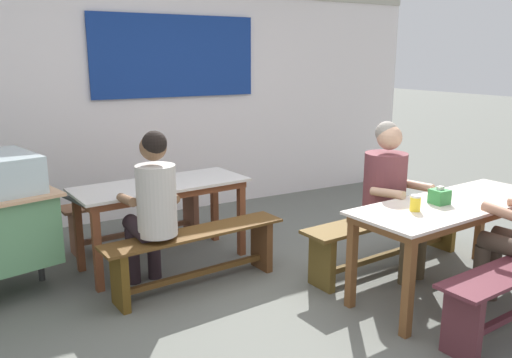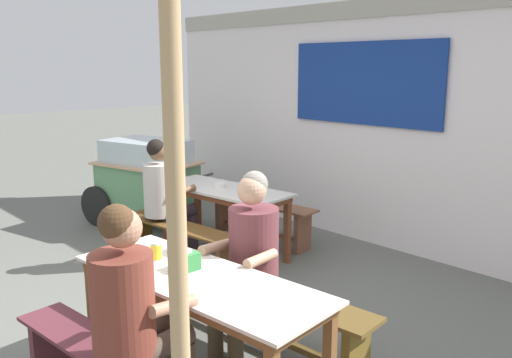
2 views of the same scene
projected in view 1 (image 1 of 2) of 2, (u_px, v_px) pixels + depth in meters
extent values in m
plane|color=#62645C|center=(318.00, 300.00, 3.91)|extent=(40.00, 40.00, 0.00)
cube|color=white|center=(178.00, 105.00, 6.00)|extent=(6.68, 0.12, 2.51)
cube|color=navy|center=(176.00, 56.00, 5.77)|extent=(1.92, 0.03, 0.90)
cube|color=silver|center=(161.00, 184.00, 4.47)|extent=(1.55, 0.75, 0.02)
cube|color=brown|center=(162.00, 189.00, 4.48)|extent=(1.47, 0.68, 0.06)
cube|color=brown|center=(215.00, 209.00, 5.13)|extent=(0.07, 0.07, 0.65)
cube|color=brown|center=(241.00, 221.00, 4.74)|extent=(0.07, 0.07, 0.65)
cube|color=brown|center=(79.00, 235.00, 4.38)|extent=(0.07, 0.07, 0.65)
cube|color=brown|center=(97.00, 252.00, 3.99)|extent=(0.07, 0.07, 0.65)
cube|color=silver|center=(454.00, 203.00, 3.89)|extent=(1.82, 0.79, 0.02)
cube|color=brown|center=(454.00, 209.00, 3.90)|extent=(1.73, 0.72, 0.06)
cube|color=brown|center=(480.00, 225.00, 4.63)|extent=(0.07, 0.07, 0.65)
cube|color=brown|center=(351.00, 265.00, 3.74)|extent=(0.07, 0.07, 0.65)
cube|color=brown|center=(408.00, 291.00, 3.33)|extent=(0.07, 0.07, 0.65)
cube|color=brown|center=(136.00, 199.00, 5.02)|extent=(1.46, 0.43, 0.02)
cube|color=brown|center=(191.00, 211.00, 5.41)|extent=(0.08, 0.26, 0.44)
cube|color=brown|center=(76.00, 233.00, 4.74)|extent=(0.08, 0.26, 0.44)
cube|color=brown|center=(138.00, 232.00, 5.10)|extent=(1.15, 0.16, 0.04)
cube|color=#583918|center=(196.00, 233.00, 4.04)|extent=(1.53, 0.44, 0.02)
cube|color=brown|center=(262.00, 244.00, 4.45)|extent=(0.08, 0.25, 0.44)
cube|color=#583E14|center=(120.00, 280.00, 3.74)|extent=(0.08, 0.25, 0.44)
cube|color=#583918|center=(197.00, 273.00, 4.12)|extent=(1.23, 0.16, 0.04)
cube|color=brown|center=(390.00, 217.00, 4.44)|extent=(1.80, 0.46, 0.03)
cube|color=brown|center=(443.00, 227.00, 4.92)|extent=(0.08, 0.27, 0.44)
cube|color=brown|center=(322.00, 262.00, 4.07)|extent=(0.08, 0.27, 0.44)
cube|color=brown|center=(387.00, 254.00, 4.52)|extent=(1.50, 0.18, 0.04)
cube|color=#582930|center=(462.00, 325.00, 3.11)|extent=(0.08, 0.25, 0.44)
cylinder|color=#333333|center=(41.00, 266.00, 4.23)|extent=(0.05, 0.05, 0.26)
cylinder|color=#3F3F3F|center=(63.00, 196.00, 4.26)|extent=(0.21, 0.74, 0.04)
cylinder|color=#291E23|center=(154.00, 251.00, 4.26)|extent=(0.11, 0.11, 0.47)
cylinder|color=#291E23|center=(133.00, 256.00, 4.17)|extent=(0.11, 0.11, 0.47)
cylinder|color=#291E23|center=(160.00, 225.00, 4.04)|extent=(0.15, 0.40, 0.13)
cylinder|color=#291E23|center=(138.00, 229.00, 3.95)|extent=(0.15, 0.40, 0.13)
cylinder|color=#BCB5AD|center=(157.00, 200.00, 3.79)|extent=(0.29, 0.29, 0.53)
sphere|color=brown|center=(153.00, 147.00, 3.71)|extent=(0.20, 0.20, 0.20)
sphere|color=black|center=(154.00, 143.00, 3.68)|extent=(0.18, 0.18, 0.18)
cylinder|color=brown|center=(168.00, 194.00, 4.03)|extent=(0.08, 0.31, 0.10)
cylinder|color=brown|center=(127.00, 200.00, 3.85)|extent=(0.08, 0.31, 0.10)
cylinder|color=#493D29|center=(406.00, 257.00, 4.15)|extent=(0.11, 0.11, 0.47)
cylinder|color=#493D29|center=(419.00, 251.00, 4.26)|extent=(0.11, 0.11, 0.47)
cylinder|color=#493D29|center=(392.00, 218.00, 4.20)|extent=(0.19, 0.37, 0.13)
cylinder|color=#493D29|center=(405.00, 214.00, 4.31)|extent=(0.19, 0.37, 0.13)
cylinder|color=brown|center=(385.00, 183.00, 4.32)|extent=(0.36, 0.36, 0.52)
sphere|color=tan|center=(390.00, 137.00, 4.21)|extent=(0.21, 0.21, 0.21)
sphere|color=gray|center=(387.00, 133.00, 4.23)|extent=(0.19, 0.19, 0.19)
cylinder|color=tan|center=(388.00, 193.00, 4.07)|extent=(0.12, 0.31, 0.10)
cylinder|color=tan|center=(417.00, 186.00, 4.31)|extent=(0.12, 0.31, 0.08)
cylinder|color=#47392F|center=(493.00, 270.00, 3.89)|extent=(0.11, 0.11, 0.47)
cylinder|color=#47392F|center=(480.00, 276.00, 3.78)|extent=(0.11, 0.11, 0.47)
cylinder|color=#47392F|center=(508.00, 247.00, 3.58)|extent=(0.18, 0.40, 0.13)
cylinder|color=#B07A5E|center=(504.00, 213.00, 3.47)|extent=(0.11, 0.31, 0.10)
cube|color=#348842|center=(439.00, 197.00, 3.83)|extent=(0.12, 0.12, 0.11)
cube|color=white|center=(440.00, 188.00, 3.81)|extent=(0.05, 0.04, 0.02)
cylinder|color=yellow|center=(415.00, 204.00, 3.65)|extent=(0.07, 0.07, 0.10)
cylinder|color=white|center=(416.00, 196.00, 3.64)|extent=(0.07, 0.07, 0.02)
cylinder|color=silver|center=(156.00, 181.00, 4.43)|extent=(0.13, 0.13, 0.05)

